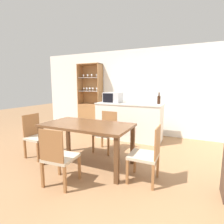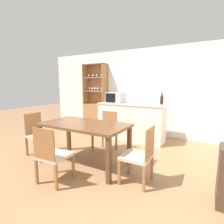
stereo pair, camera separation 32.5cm
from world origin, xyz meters
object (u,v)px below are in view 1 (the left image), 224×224
(dining_chair_head_far, at_px, (106,132))
(microwave, at_px, (113,98))
(display_cabinet, at_px, (91,111))
(dining_chair_side_right_near, at_px, (147,154))
(dining_chair_side_left_near, at_px, (37,136))
(dining_table, at_px, (87,129))
(dining_chair_head_near, at_px, (59,157))
(wine_bottle, at_px, (159,100))

(dining_chair_head_far, relative_size, microwave, 1.86)
(display_cabinet, bearing_deg, dining_chair_side_right_near, -44.41)
(dining_chair_side_left_near, xyz_separation_m, dining_chair_side_right_near, (2.31, -0.00, 0.00))
(dining_table, xyz_separation_m, dining_chair_side_left_near, (-1.15, -0.13, -0.25))
(dining_table, relative_size, dining_chair_side_right_near, 1.85)
(dining_table, height_order, dining_chair_head_near, dining_chair_head_near)
(display_cabinet, height_order, dining_chair_head_far, display_cabinet)
(display_cabinet, xyz_separation_m, dining_chair_head_near, (1.38, -3.12, -0.18))
(dining_chair_side_right_near, bearing_deg, dining_chair_head_far, 51.39)
(dining_chair_head_near, bearing_deg, wine_bottle, 66.76)
(dining_chair_side_left_near, bearing_deg, dining_chair_side_right_near, 92.94)
(dining_chair_head_far, bearing_deg, dining_chair_side_left_near, 40.65)
(dining_chair_head_far, bearing_deg, microwave, -70.79)
(dining_table, bearing_deg, microwave, 99.57)
(dining_chair_head_near, distance_m, microwave, 2.69)
(display_cabinet, height_order, dining_table, display_cabinet)
(dining_chair_side_right_near, bearing_deg, wine_bottle, 5.41)
(dining_chair_head_near, relative_size, wine_bottle, 2.94)
(dining_table, height_order, microwave, microwave)
(dining_chair_side_left_near, relative_size, dining_chair_side_right_near, 1.00)
(dining_table, relative_size, dining_chair_head_far, 1.85)
(dining_chair_head_near, bearing_deg, dining_chair_side_right_near, 24.57)
(display_cabinet, distance_m, wine_bottle, 2.40)
(display_cabinet, bearing_deg, dining_chair_head_near, -66.09)
(dining_table, relative_size, dining_chair_side_left_near, 1.85)
(dining_table, bearing_deg, wine_bottle, 64.75)
(dining_chair_side_left_near, relative_size, dining_chair_head_near, 1.00)
(dining_chair_side_left_near, distance_m, dining_chair_side_right_near, 2.31)
(microwave, bearing_deg, dining_chair_side_right_near, -53.05)
(dining_chair_head_near, distance_m, wine_bottle, 2.99)
(dining_chair_head_far, height_order, dining_chair_head_near, same)
(dining_chair_side_left_near, relative_size, dining_chair_head_far, 1.00)
(dining_chair_side_right_near, xyz_separation_m, microwave, (-1.46, 1.94, 0.70))
(dining_chair_head_far, relative_size, dining_chair_side_right_near, 1.00)
(dining_chair_side_right_near, relative_size, wine_bottle, 2.94)
(display_cabinet, height_order, dining_chair_head_near, display_cabinet)
(wine_bottle, bearing_deg, display_cabinet, 171.01)
(display_cabinet, relative_size, microwave, 4.56)
(dining_chair_side_left_near, relative_size, microwave, 1.86)
(dining_chair_side_left_near, height_order, microwave, microwave)
(dining_chair_head_far, relative_size, dining_chair_head_near, 1.00)
(dining_chair_side_right_near, height_order, dining_chair_head_near, same)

